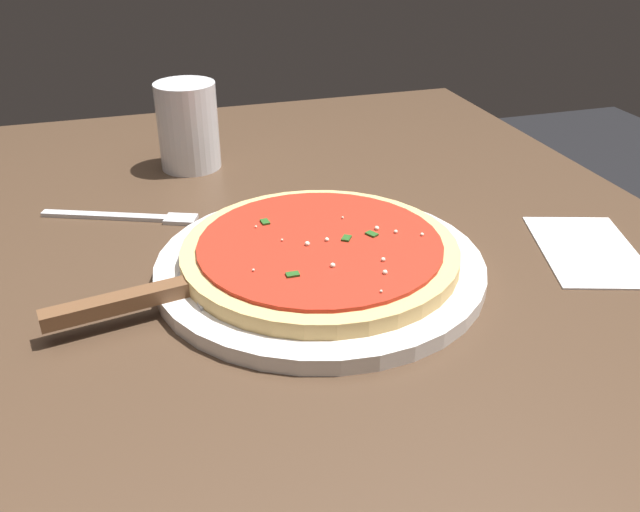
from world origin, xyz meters
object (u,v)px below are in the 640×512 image
at_px(serving_plate, 320,266).
at_px(pizza, 320,251).
at_px(pizza_server, 162,294).
at_px(cup_tall_drink, 188,126).
at_px(fork, 129,217).
at_px(napkin_folded_right, 588,250).

height_order(serving_plate, pizza, pizza).
bearing_deg(serving_plate, pizza_server, 99.91).
xyz_separation_m(serving_plate, cup_tall_drink, (0.33, 0.08, 0.05)).
xyz_separation_m(pizza_server, cup_tall_drink, (0.36, -0.07, 0.04)).
bearing_deg(pizza, fork, 43.63).
xyz_separation_m(napkin_folded_right, fork, (0.23, 0.47, 0.00)).
height_order(pizza_server, napkin_folded_right, pizza_server).
bearing_deg(fork, cup_tall_drink, -32.58).
relative_size(serving_plate, pizza, 1.19).
height_order(pizza, fork, pizza).
height_order(cup_tall_drink, fork, cup_tall_drink).
bearing_deg(serving_plate, fork, 43.63).
bearing_deg(serving_plate, napkin_folded_right, -97.77).
bearing_deg(napkin_folded_right, fork, 64.15).
distance_m(pizza_server, napkin_folded_right, 0.45).
xyz_separation_m(pizza, napkin_folded_right, (-0.04, -0.29, -0.02)).
relative_size(serving_plate, pizza_server, 1.47).
distance_m(pizza_server, cup_tall_drink, 0.37).
bearing_deg(cup_tall_drink, napkin_folded_right, -134.92).
distance_m(serving_plate, fork, 0.26).
bearing_deg(pizza_server, napkin_folded_right, -91.52).
distance_m(serving_plate, pizza, 0.02).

